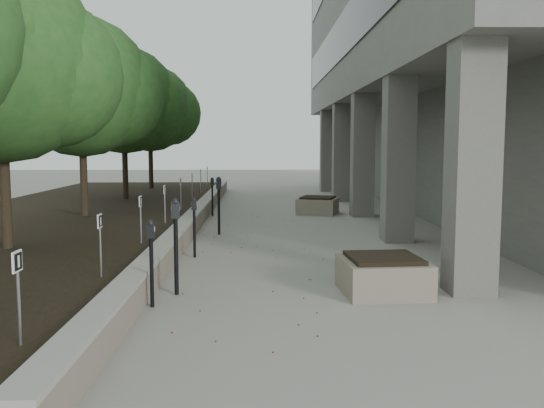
{
  "coord_description": "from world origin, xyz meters",
  "views": [
    {
      "loc": [
        0.04,
        -8.24,
        2.41
      ],
      "look_at": [
        0.31,
        4.71,
        1.06
      ],
      "focal_mm": 38.88,
      "sensor_mm": 36.0,
      "label": 1
    }
  ],
  "objects": [
    {
      "name": "parking_sign_5",
      "position": [
        -2.35,
        9.5,
        0.88
      ],
      "size": [
        0.04,
        0.22,
        0.96
      ],
      "primitive_type": null,
      "color": "black",
      "rests_on": "planting_bed"
    },
    {
      "name": "parking_sign_2",
      "position": [
        -2.35,
        0.5,
        0.88
      ],
      "size": [
        0.04,
        0.22,
        0.96
      ],
      "primitive_type": null,
      "color": "black",
      "rests_on": "planting_bed"
    },
    {
      "name": "crabapple_tree_5",
      "position": [
        -4.8,
        18.0,
        3.12
      ],
      "size": [
        4.6,
        4.0,
        5.44
      ],
      "primitive_type": null,
      "color": "#224D1D",
      "rests_on": "planting_bed"
    },
    {
      "name": "planter_front",
      "position": [
        2.02,
        1.0,
        0.3
      ],
      "size": [
        1.41,
        1.41,
        0.61
      ],
      "primitive_type": null,
      "rotation": [
        0.0,
        0.0,
        0.08
      ],
      "color": "gray",
      "rests_on": "ground"
    },
    {
      "name": "parking_meter_5",
      "position": [
        -1.53,
        11.09,
        0.64
      ],
      "size": [
        0.13,
        0.09,
        1.28
      ],
      "primitive_type": null,
      "rotation": [
        0.0,
        0.0,
        0.03
      ],
      "color": "black",
      "rests_on": "ground"
    },
    {
      "name": "planter_back",
      "position": [
        2.01,
        11.65,
        0.3
      ],
      "size": [
        1.59,
        1.59,
        0.59
      ],
      "primitive_type": null,
      "rotation": [
        0.0,
        0.0,
        -0.3
      ],
      "color": "gray",
      "rests_on": "ground"
    },
    {
      "name": "crabapple_tree_4",
      "position": [
        -4.8,
        13.0,
        3.12
      ],
      "size": [
        4.6,
        4.0,
        5.44
      ],
      "primitive_type": null,
      "color": "#224D1D",
      "rests_on": "planting_bed"
    },
    {
      "name": "planting_bed",
      "position": [
        -5.5,
        9.0,
        0.2
      ],
      "size": [
        7.0,
        26.0,
        0.4
      ],
      "primitive_type": "cube",
      "color": "black",
      "rests_on": "ground"
    },
    {
      "name": "retaining_wall",
      "position": [
        -1.82,
        9.0,
        0.25
      ],
      "size": [
        0.39,
        26.0,
        0.5
      ],
      "primitive_type": null,
      "color": "gray",
      "rests_on": "ground"
    },
    {
      "name": "parking_sign_6",
      "position": [
        -2.35,
        12.5,
        0.88
      ],
      "size": [
        0.04,
        0.22,
        0.96
      ],
      "primitive_type": null,
      "color": "black",
      "rests_on": "planting_bed"
    },
    {
      "name": "parking_meter_1",
      "position": [
        -1.29,
        0.98,
        0.77
      ],
      "size": [
        0.17,
        0.14,
        1.55
      ],
      "primitive_type": null,
      "rotation": [
        0.0,
        0.0,
        0.21
      ],
      "color": "black",
      "rests_on": "ground"
    },
    {
      "name": "crabapple_tree_3",
      "position": [
        -4.8,
        8.0,
        3.12
      ],
      "size": [
        4.6,
        4.0,
        5.44
      ],
      "primitive_type": null,
      "color": "#224D1D",
      "rests_on": "planting_bed"
    },
    {
      "name": "parking_sign_3",
      "position": [
        -2.35,
        3.5,
        0.88
      ],
      "size": [
        0.04,
        0.22,
        0.96
      ],
      "primitive_type": null,
      "color": "black",
      "rests_on": "planting_bed"
    },
    {
      "name": "parking_meter_4",
      "position": [
        -1.04,
        7.15,
        0.77
      ],
      "size": [
        0.17,
        0.14,
        1.53
      ],
      "primitive_type": null,
      "rotation": [
        0.0,
        0.0,
        0.22
      ],
      "color": "black",
      "rests_on": "ground"
    },
    {
      "name": "parking_meter_2",
      "position": [
        -1.55,
        0.27,
        0.65
      ],
      "size": [
        0.14,
        0.1,
        1.3
      ],
      "primitive_type": null,
      "rotation": [
        0.0,
        0.0,
        -0.08
      ],
      "color": "black",
      "rests_on": "ground"
    },
    {
      "name": "parking_sign_8",
      "position": [
        -2.35,
        18.5,
        0.88
      ],
      "size": [
        0.04,
        0.22,
        0.96
      ],
      "primitive_type": null,
      "color": "black",
      "rests_on": "planting_bed"
    },
    {
      "name": "parking_sign_4",
      "position": [
        -2.35,
        6.5,
        0.88
      ],
      "size": [
        0.04,
        0.22,
        0.96
      ],
      "primitive_type": null,
      "color": "black",
      "rests_on": "planting_bed"
    },
    {
      "name": "berry_scatter",
      "position": [
        -0.1,
        5.0,
        0.01
      ],
      "size": [
        3.3,
        14.1,
        0.02
      ],
      "primitive_type": null,
      "color": "maroon",
      "rests_on": "ground"
    },
    {
      "name": "ground",
      "position": [
        0.0,
        0.0,
        0.0
      ],
      "size": [
        90.0,
        90.0,
        0.0
      ],
      "primitive_type": "plane",
      "color": "gray",
      "rests_on": "ground"
    },
    {
      "name": "parking_sign_1",
      "position": [
        -2.35,
        -2.5,
        0.88
      ],
      "size": [
        0.04,
        0.22,
        0.96
      ],
      "primitive_type": null,
      "color": "black",
      "rests_on": "planting_bed"
    },
    {
      "name": "parking_meter_3",
      "position": [
        -1.34,
        4.05,
        0.64
      ],
      "size": [
        0.13,
        0.09,
        1.28
      ],
      "primitive_type": null,
      "rotation": [
        0.0,
        0.0,
        -0.02
      ],
      "color": "black",
      "rests_on": "ground"
    },
    {
      "name": "crabapple_tree_2",
      "position": [
        -4.8,
        3.0,
        3.12
      ],
      "size": [
        4.6,
        4.0,
        5.44
      ],
      "primitive_type": null,
      "color": "#224D1D",
      "rests_on": "planting_bed"
    },
    {
      "name": "parking_sign_7",
      "position": [
        -2.35,
        15.5,
        0.88
      ],
      "size": [
        0.04,
        0.22,
        0.96
      ],
      "primitive_type": null,
      "color": "black",
      "rests_on": "planting_bed"
    }
  ]
}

